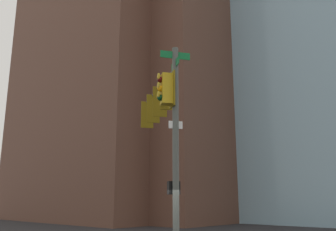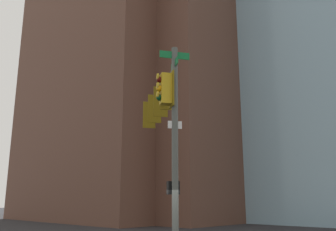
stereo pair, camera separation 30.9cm
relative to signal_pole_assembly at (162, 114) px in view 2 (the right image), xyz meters
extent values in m
cylinder|color=#4C514C|center=(-1.42, 0.85, -1.67)|extent=(0.20, 0.20, 7.09)
cylinder|color=#4C514C|center=(0.74, -0.52, 1.14)|extent=(4.38, 2.83, 0.12)
cylinder|color=#4C514C|center=(-0.64, 0.36, 0.69)|extent=(0.92, 0.63, 0.75)
cube|color=#0F6B33|center=(-1.42, 0.85, 1.62)|extent=(0.57, 0.87, 0.24)
cube|color=#0F6B33|center=(-1.42, 0.85, 1.32)|extent=(0.68, 0.45, 0.24)
cube|color=white|center=(-1.42, 0.85, -0.71)|extent=(0.27, 0.40, 0.24)
cube|color=gold|center=(-0.48, 0.26, 0.58)|extent=(0.47, 0.47, 1.00)
cube|color=#775E0F|center=(-0.64, 0.36, 0.58)|extent=(0.32, 0.48, 1.16)
sphere|color=red|center=(-0.31, 0.15, 0.88)|extent=(0.20, 0.20, 0.20)
cylinder|color=gold|center=(-0.25, 0.11, 0.97)|extent=(0.16, 0.22, 0.23)
sphere|color=#4C330A|center=(-0.31, 0.15, 0.58)|extent=(0.20, 0.20, 0.20)
cylinder|color=gold|center=(-0.25, 0.11, 0.67)|extent=(0.16, 0.22, 0.23)
sphere|color=#0A3819|center=(-0.31, 0.15, 0.28)|extent=(0.20, 0.20, 0.20)
cylinder|color=gold|center=(-0.25, 0.11, 0.37)|extent=(0.16, 0.22, 0.23)
cube|color=gold|center=(0.46, -0.34, 0.58)|extent=(0.47, 0.47, 1.00)
cube|color=#775E0F|center=(0.30, -0.24, 0.58)|extent=(0.32, 0.48, 1.16)
sphere|color=#470A07|center=(0.63, -0.45, 0.88)|extent=(0.20, 0.20, 0.20)
cylinder|color=gold|center=(0.68, -0.48, 0.97)|extent=(0.16, 0.22, 0.23)
sphere|color=#F29E0C|center=(0.63, -0.45, 0.58)|extent=(0.20, 0.20, 0.20)
cylinder|color=gold|center=(0.68, -0.48, 0.67)|extent=(0.16, 0.22, 0.23)
sphere|color=#0A3819|center=(0.63, -0.45, 0.28)|extent=(0.20, 0.20, 0.20)
cylinder|color=gold|center=(0.68, -0.48, 0.37)|extent=(0.16, 0.22, 0.23)
cube|color=gold|center=(1.39, -0.93, 0.58)|extent=(0.47, 0.47, 1.00)
cube|color=#775E0F|center=(1.23, -0.83, 0.58)|extent=(0.32, 0.48, 1.16)
sphere|color=red|center=(1.57, -1.04, 0.88)|extent=(0.20, 0.20, 0.20)
cylinder|color=gold|center=(1.62, -1.08, 0.97)|extent=(0.16, 0.22, 0.23)
sphere|color=#4C330A|center=(1.57, -1.04, 0.58)|extent=(0.20, 0.20, 0.20)
cylinder|color=gold|center=(1.62, -1.08, 0.67)|extent=(0.16, 0.22, 0.23)
sphere|color=#0A3819|center=(1.57, -1.04, 0.28)|extent=(0.20, 0.20, 0.20)
cylinder|color=gold|center=(1.62, -1.08, 0.37)|extent=(0.16, 0.22, 0.23)
cube|color=gold|center=(2.33, -1.53, 0.58)|extent=(0.47, 0.47, 1.00)
cube|color=#775E0F|center=(2.17, -1.43, 0.58)|extent=(0.32, 0.48, 1.16)
sphere|color=red|center=(2.51, -1.64, 0.88)|extent=(0.20, 0.20, 0.20)
cylinder|color=gold|center=(2.56, -1.67, 0.97)|extent=(0.16, 0.22, 0.23)
sphere|color=#4C330A|center=(2.51, -1.64, 0.58)|extent=(0.20, 0.20, 0.20)
cylinder|color=gold|center=(2.56, -1.67, 0.67)|extent=(0.16, 0.22, 0.23)
sphere|color=#0A3819|center=(2.51, -1.64, 0.28)|extent=(0.20, 0.20, 0.20)
cylinder|color=gold|center=(2.56, -1.67, 0.37)|extent=(0.16, 0.22, 0.23)
cube|color=gold|center=(-1.26, 1.10, 0.44)|extent=(0.47, 0.47, 1.00)
cube|color=#775E0F|center=(-1.36, 0.94, 0.44)|extent=(0.48, 0.32, 1.16)
sphere|color=#470A07|center=(-1.15, 1.28, 0.74)|extent=(0.20, 0.20, 0.20)
cylinder|color=gold|center=(-1.11, 1.33, 0.83)|extent=(0.22, 0.16, 0.23)
sphere|color=#F29E0C|center=(-1.15, 1.28, 0.44)|extent=(0.20, 0.20, 0.20)
cylinder|color=gold|center=(-1.11, 1.33, 0.53)|extent=(0.22, 0.16, 0.23)
sphere|color=#0A3819|center=(-1.15, 1.28, 0.14)|extent=(0.20, 0.20, 0.20)
cylinder|color=gold|center=(-1.11, 1.33, 0.23)|extent=(0.22, 0.16, 0.23)
cube|color=black|center=(-1.21, 0.72, -2.65)|extent=(0.41, 0.44, 0.40)
cube|color=#EA5914|center=(-1.09, 0.64, -2.65)|extent=(0.15, 0.22, 0.28)
cube|color=brown|center=(22.41, -21.05, 19.91)|extent=(24.15, 14.49, 50.26)
cube|color=brown|center=(25.28, -18.88, 19.57)|extent=(21.80, 18.05, 49.59)
cube|color=#8CB2C6|center=(11.29, -38.19, 23.76)|extent=(25.69, 32.45, 57.95)
camera|label=1|loc=(-8.72, 9.29, -3.01)|focal=38.80mm
camera|label=2|loc=(-8.95, 9.08, -3.01)|focal=38.80mm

